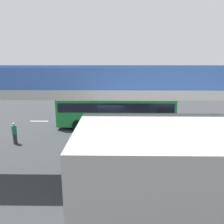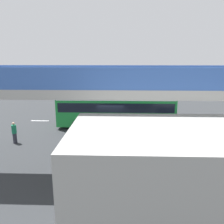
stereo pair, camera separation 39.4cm
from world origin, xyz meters
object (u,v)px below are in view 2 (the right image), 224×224
city_bus (116,109)px  parked_van (195,131)px  traffic_sign (131,104)px  pedestrian (14,133)px

city_bus → parked_van: city_bus is taller
parked_van → traffic_sign: traffic_sign is taller
city_bus → parked_van: bearing=144.2°
traffic_sign → pedestrian: bearing=36.2°
city_bus → pedestrian: size_ratio=6.44×
parked_van → pedestrian: size_ratio=2.68×
pedestrian → parked_van: bearing=-179.5°
city_bus → traffic_sign: size_ratio=4.12×
city_bus → traffic_sign: city_bus is taller
parked_van → pedestrian: 14.64m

